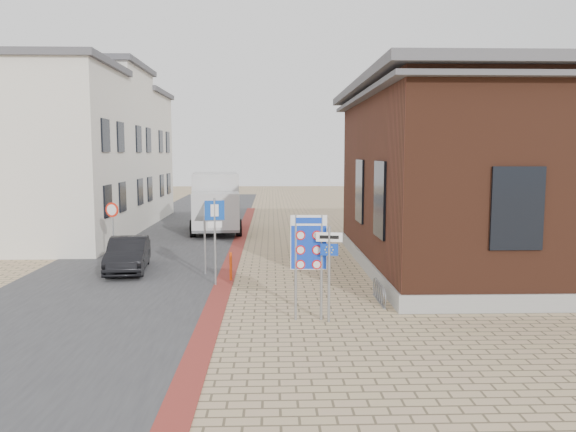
# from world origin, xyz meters

# --- Properties ---
(ground) EXTENTS (120.00, 120.00, 0.00)m
(ground) POSITION_xyz_m (0.00, 0.00, 0.00)
(ground) COLOR tan
(ground) RESTS_ON ground
(road_strip) EXTENTS (7.00, 60.00, 0.02)m
(road_strip) POSITION_xyz_m (-5.50, 15.00, 0.01)
(road_strip) COLOR #38383A
(road_strip) RESTS_ON ground
(curb_strip) EXTENTS (0.60, 40.00, 0.02)m
(curb_strip) POSITION_xyz_m (-2.00, 10.00, 0.01)
(curb_strip) COLOR maroon
(curb_strip) RESTS_ON ground
(brick_building) EXTENTS (13.00, 13.00, 6.80)m
(brick_building) POSITION_xyz_m (8.99, 7.00, 3.49)
(brick_building) COLOR gray
(brick_building) RESTS_ON ground
(townhouse_near) EXTENTS (7.40, 6.40, 8.30)m
(townhouse_near) POSITION_xyz_m (-10.99, 12.00, 4.17)
(townhouse_near) COLOR silver
(townhouse_near) RESTS_ON ground
(townhouse_mid) EXTENTS (7.40, 6.40, 9.10)m
(townhouse_mid) POSITION_xyz_m (-10.99, 18.00, 4.57)
(townhouse_mid) COLOR silver
(townhouse_mid) RESTS_ON ground
(townhouse_far) EXTENTS (7.40, 6.40, 8.30)m
(townhouse_far) POSITION_xyz_m (-10.99, 24.00, 4.17)
(townhouse_far) COLOR silver
(townhouse_far) RESTS_ON ground
(bike_rack) EXTENTS (0.08, 1.80, 0.60)m
(bike_rack) POSITION_xyz_m (2.65, 2.20, 0.26)
(bike_rack) COLOR slate
(bike_rack) RESTS_ON ground
(sedan) EXTENTS (1.76, 3.84, 1.22)m
(sedan) POSITION_xyz_m (-5.62, 6.67, 0.61)
(sedan) COLOR black
(sedan) RESTS_ON ground
(box_truck) EXTENTS (3.03, 6.26, 3.17)m
(box_truck) POSITION_xyz_m (-3.46, 16.97, 1.64)
(box_truck) COLOR slate
(box_truck) RESTS_ON ground
(border_sign) EXTENTS (0.92, 0.09, 2.70)m
(border_sign) POSITION_xyz_m (0.50, 0.50, 1.94)
(border_sign) COLOR gray
(border_sign) RESTS_ON ground
(essen_sign) EXTENTS (0.65, 0.16, 2.43)m
(essen_sign) POSITION_xyz_m (1.00, 0.30, 1.61)
(essen_sign) COLOR gray
(essen_sign) RESTS_ON ground
(parking_sign) EXTENTS (0.62, 0.15, 2.83)m
(parking_sign) POSITION_xyz_m (-2.25, 4.35, 1.96)
(parking_sign) COLOR gray
(parking_sign) RESTS_ON ground
(yield_sign) EXTENTS (0.87, 0.32, 2.50)m
(yield_sign) POSITION_xyz_m (-2.77, 6.00, 1.91)
(yield_sign) COLOR gray
(yield_sign) RESTS_ON ground
(speed_sign) EXTENTS (0.54, 0.22, 2.38)m
(speed_sign) POSITION_xyz_m (-6.50, 8.00, 1.60)
(speed_sign) COLOR gray
(speed_sign) RESTS_ON ground
(bollard) EXTENTS (0.10, 0.10, 0.96)m
(bollard) POSITION_xyz_m (-1.80, 5.00, 0.48)
(bollard) COLOR #F1470C
(bollard) RESTS_ON ground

